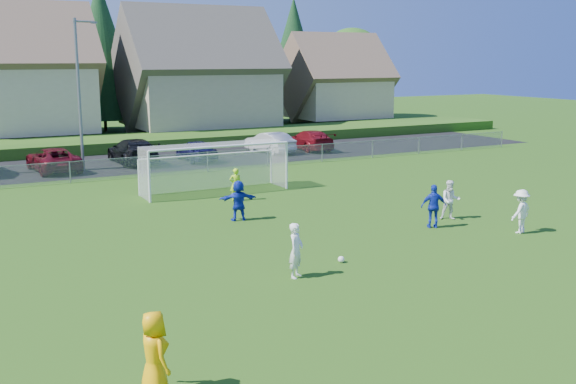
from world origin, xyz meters
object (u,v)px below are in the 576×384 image
object	(u,v)px
goalkeeper	(236,184)
soccer_goal	(213,160)
car_d	(133,151)
car_g	(309,140)
player_blue_a	(434,206)
player_blue_b	(238,200)
player_white_c	(521,211)
car_f	(270,142)
soccer_ball	(341,259)
car_e	(196,150)
referee	(154,354)
player_white_a	(296,250)
car_c	(53,159)
player_white_b	(450,200)

from	to	relation	value
goalkeeper	soccer_goal	size ratio (longest dim) A/B	0.21
goalkeeper	car_d	bearing A→B (deg)	-72.54
car_g	soccer_goal	world-z (taller)	soccer_goal
car_g	player_blue_a	bearing A→B (deg)	75.57
player_blue_b	car_g	size ratio (longest dim) A/B	0.34
player_white_c	car_f	xyz separation A→B (m)	(1.51, 24.83, -0.12)
soccer_ball	player_blue_a	distance (m)	6.26
car_e	car_g	size ratio (longest dim) A/B	0.83
car_e	car_g	world-z (taller)	car_g
soccer_ball	referee	world-z (taller)	referee
player_blue_b	goalkeeper	world-z (taller)	player_blue_b
referee	car_d	bearing A→B (deg)	-22.77
car_f	player_white_a	bearing A→B (deg)	57.25
soccer_ball	car_c	bearing A→B (deg)	102.71
referee	soccer_goal	xyz separation A→B (m)	(8.96, 19.15, 0.74)
soccer_goal	car_c	bearing A→B (deg)	120.53
soccer_ball	player_blue_a	xyz separation A→B (m)	(5.80, 2.24, 0.77)
referee	car_f	distance (m)	35.52
referee	soccer_goal	world-z (taller)	soccer_goal
player_white_a	player_blue_a	bearing A→B (deg)	-19.62
goalkeeper	soccer_goal	distance (m)	2.69
player_blue_a	car_f	xyz separation A→B (m)	(3.96, 22.60, -0.14)
soccer_ball	player_white_b	xyz separation A→B (m)	(7.34, 3.01, 0.73)
player_white_a	car_g	world-z (taller)	player_white_a
player_white_a	car_d	distance (m)	25.18
player_blue_a	soccer_goal	size ratio (longest dim) A/B	0.24
player_white_b	player_blue_b	world-z (taller)	player_blue_b
car_f	car_g	bearing A→B (deg)	170.03
car_c	car_g	size ratio (longest dim) A/B	1.02
player_white_a	car_e	bearing A→B (deg)	36.99
soccer_ball	player_blue_b	distance (m)	7.13
player_white_b	car_g	xyz separation A→B (m)	(5.63, 21.71, -0.11)
goalkeeper	car_g	bearing A→B (deg)	-118.38
player_blue_a	car_c	world-z (taller)	player_blue_a
player_white_c	car_g	bearing A→B (deg)	-114.65
player_white_a	car_d	xyz separation A→B (m)	(1.77, 25.12, -0.06)
player_white_b	goalkeeper	size ratio (longest dim) A/B	1.07
goalkeeper	player_blue_a	bearing A→B (deg)	132.40
referee	goalkeeper	size ratio (longest dim) A/B	1.14
player_white_b	car_e	bearing A→B (deg)	130.85
player_white_a	player_white_b	world-z (taller)	player_white_a
car_e	goalkeeper	bearing A→B (deg)	76.95
player_blue_b	player_white_c	bearing A→B (deg)	153.93
player_white_c	car_d	distance (m)	25.93
goalkeeper	car_e	xyz separation A→B (m)	(2.78, 12.73, -0.07)
player_white_a	player_white_c	world-z (taller)	player_white_a
referee	car_d	distance (m)	31.33
player_white_c	player_blue_a	bearing A→B (deg)	-56.17
soccer_ball	player_blue_b	bearing A→B (deg)	94.82
soccer_ball	player_white_a	world-z (taller)	player_white_a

